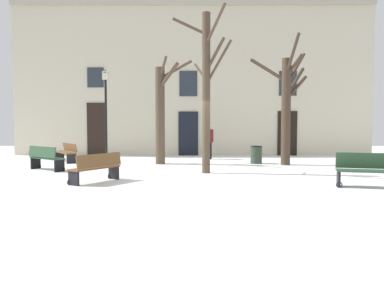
{
  "coord_description": "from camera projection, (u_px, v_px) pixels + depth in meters",
  "views": [
    {
      "loc": [
        0.09,
        -13.72,
        1.8
      ],
      "look_at": [
        0.0,
        1.44,
        0.93
      ],
      "focal_mm": 37.37,
      "sensor_mm": 36.0,
      "label": 1
    }
  ],
  "objects": [
    {
      "name": "ground_plane",
      "position": [
        192.0,
        173.0,
        13.8
      ],
      "size": [
        30.1,
        30.1,
        0.0
      ],
      "primitive_type": "plane",
      "color": "white"
    },
    {
      "name": "building_facade",
      "position": [
        193.0,
        77.0,
        20.94
      ],
      "size": [
        18.81,
        0.6,
        8.1
      ],
      "color": "beige",
      "rests_on": "ground"
    },
    {
      "name": "tree_right_of_center",
      "position": [
        161.0,
        111.0,
        16.67
      ],
      "size": [
        1.58,
        1.68,
        4.4
      ],
      "color": "#4C3D2D",
      "rests_on": "ground"
    },
    {
      "name": "tree_near_facade",
      "position": [
        207.0,
        87.0,
        13.69
      ],
      "size": [
        2.05,
        1.83,
        5.52
      ],
      "color": "#4C3D2D",
      "rests_on": "ground"
    },
    {
      "name": "tree_left_of_center",
      "position": [
        287.0,
        103.0,
        16.35
      ],
      "size": [
        2.44,
        2.22,
        5.19
      ],
      "color": "#423326",
      "rests_on": "ground"
    },
    {
      "name": "streetlamp",
      "position": [
        106.0,
        106.0,
        17.32
      ],
      "size": [
        0.3,
        0.3,
        4.01
      ],
      "color": "black",
      "rests_on": "ground"
    },
    {
      "name": "litter_bin",
      "position": [
        256.0,
        155.0,
        16.93
      ],
      "size": [
        0.5,
        0.5,
        0.75
      ],
      "color": "#2D3D2D",
      "rests_on": "ground"
    },
    {
      "name": "bench_far_corner",
      "position": [
        46.0,
        158.0,
        14.57
      ],
      "size": [
        1.59,
        1.37,
        0.89
      ],
      "rotation": [
        0.0,
        0.0,
        2.49
      ],
      "color": "#2D4C33",
      "rests_on": "ground"
    },
    {
      "name": "bench_back_to_back_right",
      "position": [
        66.0,
        152.0,
        17.63
      ],
      "size": [
        1.41,
        1.71,
        0.82
      ],
      "rotation": [
        0.0,
        0.0,
        5.33
      ],
      "color": "brown",
      "rests_on": "ground"
    },
    {
      "name": "bench_by_litter_bin",
      "position": [
        96.0,
        168.0,
        11.73
      ],
      "size": [
        1.34,
        1.64,
        0.86
      ],
      "rotation": [
        0.0,
        0.0,
        4.11
      ],
      "color": "brown",
      "rests_on": "ground"
    },
    {
      "name": "bench_near_lamp",
      "position": [
        372.0,
        170.0,
        10.81
      ],
      "size": [
        1.94,
        0.92,
        0.94
      ],
      "rotation": [
        0.0,
        0.0,
        6.05
      ],
      "color": "#2D4C33",
      "rests_on": "ground"
    },
    {
      "name": "person_by_shop_door",
      "position": [
        209.0,
        140.0,
        18.87
      ],
      "size": [
        0.42,
        0.43,
        1.67
      ],
      "rotation": [
        0.0,
        0.0,
        5.48
      ],
      "color": "black",
      "rests_on": "ground"
    }
  ]
}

